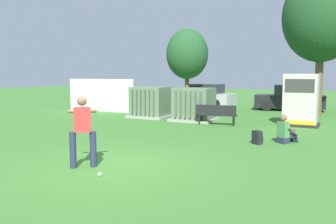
% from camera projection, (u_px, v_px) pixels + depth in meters
% --- Properties ---
extents(ground_plane, '(96.00, 96.00, 0.00)m').
position_uv_depth(ground_plane, '(112.00, 165.00, 8.90)').
color(ground_plane, '#3D752D').
extents(fence_panel, '(4.80, 0.12, 2.00)m').
position_uv_depth(fence_panel, '(101.00, 95.00, 21.90)').
color(fence_panel, white).
rests_on(fence_panel, ground).
extents(transformer_west, '(2.10, 1.70, 1.62)m').
position_uv_depth(transformer_west, '(150.00, 103.00, 18.73)').
color(transformer_west, '#9E9B93').
rests_on(transformer_west, ground).
extents(transformer_mid_west, '(2.10, 1.70, 1.62)m').
position_uv_depth(transformer_mid_west, '(194.00, 105.00, 17.30)').
color(transformer_mid_west, '#9E9B93').
rests_on(transformer_mid_west, ground).
extents(generator_enclosure, '(1.60, 1.40, 2.30)m').
position_uv_depth(generator_enclosure, '(301.00, 100.00, 15.67)').
color(generator_enclosure, '#262626').
rests_on(generator_enclosure, ground).
extents(park_bench, '(1.84, 0.64, 0.92)m').
position_uv_depth(park_bench, '(216.00, 113.00, 15.87)').
color(park_bench, black).
rests_on(park_bench, ground).
extents(batter, '(1.24, 1.39, 1.74)m').
position_uv_depth(batter, '(83.00, 128.00, 8.60)').
color(batter, '#282D4C').
rests_on(batter, ground).
extents(sports_ball, '(0.09, 0.09, 0.09)m').
position_uv_depth(sports_ball, '(100.00, 174.00, 7.89)').
color(sports_ball, white).
rests_on(sports_ball, ground).
extents(seated_spectator, '(0.69, 0.78, 0.96)m').
position_uv_depth(seated_spectator, '(285.00, 132.00, 11.69)').
color(seated_spectator, '#282D4C').
rests_on(seated_spectator, ground).
extents(backpack, '(0.38, 0.37, 0.44)m').
position_uv_depth(backpack, '(257.00, 138.00, 11.53)').
color(backpack, black).
rests_on(backpack, ground).
extents(tree_left, '(2.74, 2.74, 5.23)m').
position_uv_depth(tree_left, '(187.00, 54.00, 23.07)').
color(tree_left, brown).
rests_on(tree_left, ground).
extents(tree_center_left, '(4.05, 4.05, 7.74)m').
position_uv_depth(tree_center_left, '(322.00, 17.00, 18.64)').
color(tree_center_left, brown).
rests_on(tree_center_left, ground).
extents(parked_car_leftmost, '(4.37, 2.30, 1.62)m').
position_uv_depth(parked_car_leftmost, '(205.00, 96.00, 24.83)').
color(parked_car_leftmost, '#B2B2B7').
rests_on(parked_car_leftmost, ground).
extents(parked_car_left_of_center, '(4.38, 2.30, 1.62)m').
position_uv_depth(parked_car_left_of_center, '(290.00, 99.00, 22.48)').
color(parked_car_left_of_center, black).
rests_on(parked_car_left_of_center, ground).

